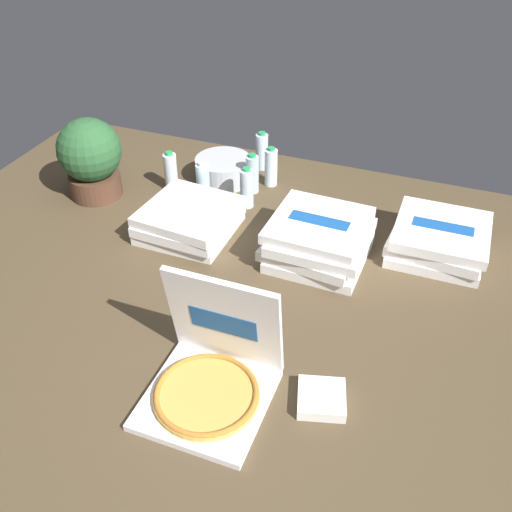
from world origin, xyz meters
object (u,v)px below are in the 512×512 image
Objects in this scene: water_bottle_0 at (203,183)px; water_bottle_2 at (171,172)px; potted_plant at (91,157)px; water_bottle_1 at (252,174)px; ice_bucket at (223,170)px; water_bottle_4 at (247,188)px; napkin_pile at (322,399)px; pizza_stack_right_far at (439,239)px; pizza_stack_left_far at (319,240)px; water_bottle_3 at (271,167)px; water_bottle_5 at (262,151)px; pizza_stack_center_near at (190,220)px; open_pizza_box at (212,376)px.

water_bottle_0 is 1.00× the size of water_bottle_2.
water_bottle_1 is at bearing 23.10° from potted_plant.
water_bottle_4 is at bearing -42.79° from ice_bucket.
napkin_pile is at bearing -43.85° from water_bottle_2.
water_bottle_1 reaches higher than pizza_stack_right_far.
pizza_stack_left_far is 0.78m from napkin_pile.
water_bottle_0 is (-0.01, -0.22, 0.04)m from ice_bucket.
water_bottle_3 is 1.00× the size of water_bottle_5.
potted_plant is (-0.74, -0.17, 0.11)m from water_bottle_4.
water_bottle_3 is (0.20, 0.54, 0.03)m from pizza_stack_center_near.
pizza_stack_left_far reaches higher than napkin_pile.
water_bottle_4 reaches higher than pizza_stack_left_far.
water_bottle_4 is 0.52× the size of potted_plant.
water_bottle_1 reaches higher than pizza_stack_center_near.
pizza_stack_center_near is 2.72× the size of napkin_pile.
water_bottle_4 is at bearing -99.27° from water_bottle_3.
water_bottle_2 reaches higher than pizza_stack_center_near.
water_bottle_1 reaches higher than ice_bucket.
water_bottle_3 reaches higher than napkin_pile.
open_pizza_box reaches higher than water_bottle_1.
water_bottle_3 is (-0.40, 0.52, 0.01)m from pizza_stack_left_far.
water_bottle_4 is 0.39m from water_bottle_5.
open_pizza_box is 1.02× the size of potted_plant.
open_pizza_box is 1.96× the size of water_bottle_0.
ice_bucket is 1.50m from napkin_pile.
water_bottle_2 is (-0.39, -0.12, 0.00)m from water_bottle_1.
water_bottle_1 is 1.00× the size of water_bottle_4.
open_pizza_box reaches higher than pizza_stack_right_far.
water_bottle_2 is 1.00× the size of water_bottle_4.
water_bottle_4 is 1.00× the size of water_bottle_5.
open_pizza_box is at bearing -41.54° from potted_plant.
pizza_stack_center_near is 1.10m from napkin_pile.
pizza_stack_center_near is 1.10m from pizza_stack_right_far.
potted_plant is at bearing 174.70° from pizza_stack_left_far.
water_bottle_1 is at bearing -122.61° from water_bottle_3.
ice_bucket is at bearing 33.87° from potted_plant.
water_bottle_5 is (-0.98, 0.44, 0.03)m from pizza_stack_right_far.
napkin_pile is (0.69, -1.16, -0.08)m from water_bottle_1.
water_bottle_3 reaches higher than pizza_stack_right_far.
pizza_stack_center_near is 2.00× the size of water_bottle_0.
potted_plant reaches higher than pizza_stack_left_far.
pizza_stack_left_far is at bearing -5.30° from potted_plant.
pizza_stack_left_far is at bearing -52.21° from water_bottle_3.
water_bottle_2 reaches higher than napkin_pile.
pizza_stack_center_near is at bearing -177.67° from pizza_stack_left_far.
water_bottle_1 is (-0.34, 1.25, 0.02)m from open_pizza_box.
pizza_stack_center_near is at bearing 120.54° from open_pizza_box.
napkin_pile is at bearing -59.30° from water_bottle_1.
napkin_pile is (0.66, -1.02, -0.08)m from water_bottle_4.
pizza_stack_center_near is 2.00× the size of water_bottle_4.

